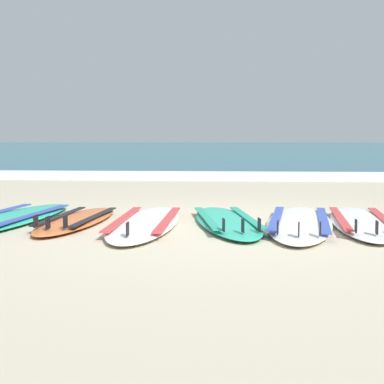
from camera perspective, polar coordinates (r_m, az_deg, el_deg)
name	(u,v)px	position (r m, az deg, el deg)	size (l,w,h in m)	color
ground_plane	(231,228)	(5.61, 3.82, -3.53)	(80.00, 80.00, 0.00)	#C1B599
sea	(233,148)	(41.45, 4.07, 4.34)	(80.00, 60.00, 0.10)	#23667A
wave_foam_strip	(232,176)	(12.11, 3.98, 1.59)	(80.00, 1.28, 0.11)	white
surfboard_0	(9,219)	(6.23, -17.52, -2.52)	(0.93, 2.65, 0.18)	#2DB793
surfboard_1	(77,220)	(5.97, -11.17, -2.71)	(0.63, 2.02, 0.18)	orange
surfboard_2	(145,223)	(5.71, -4.58, -3.00)	(0.62, 2.45, 0.18)	white
surfboard_3	(227,221)	(5.79, 3.41, -2.87)	(0.93, 2.31, 0.18)	#2DB793
surfboard_4	(299,223)	(5.78, 10.49, -2.96)	(0.92, 2.56, 0.18)	white
surfboard_5	(362,222)	(5.96, 16.30, -2.85)	(0.78, 2.38, 0.18)	white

